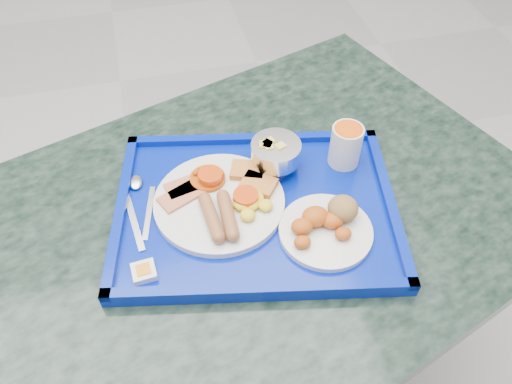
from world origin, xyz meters
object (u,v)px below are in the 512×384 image
bread_plate (327,224)px  fruit_bowl (275,152)px  main_plate (223,199)px  juice_cup (346,144)px  tray (256,209)px  table (239,273)px

bread_plate → fruit_bowl: (-0.05, 0.17, 0.03)m
main_plate → juice_cup: (0.25, 0.05, 0.03)m
main_plate → bread_plate: 0.19m
tray → fruit_bowl: bearing=55.4°
bread_plate → juice_cup: size_ratio=1.93×
main_plate → bread_plate: size_ratio=1.46×
table → tray: bearing=8.6°
tray → fruit_bowl: size_ratio=6.01×
main_plate → juice_cup: bearing=11.5°
table → bread_plate: (0.14, -0.08, 0.22)m
tray → main_plate: main_plate is taller
main_plate → fruit_bowl: (0.12, 0.07, 0.03)m
bread_plate → fruit_bowl: size_ratio=1.72×
tray → fruit_bowl: (0.06, 0.09, 0.05)m
table → tray: size_ratio=2.34×
fruit_bowl → juice_cup: juice_cup is taller
bread_plate → juice_cup: (0.09, 0.15, 0.03)m
bread_plate → table: bearing=152.4°
fruit_bowl → bread_plate: bearing=-74.5°
table → main_plate: size_ratio=5.59×
fruit_bowl → juice_cup: size_ratio=1.12×
tray → main_plate: (-0.06, 0.02, 0.02)m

